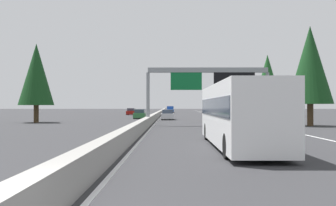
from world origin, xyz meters
TOP-DOWN VIEW (x-y plane):
  - ground_plane at (60.00, 0.00)m, footprint 320.00×320.00m
  - median_barrier at (80.00, 0.30)m, footprint 180.00×0.56m
  - shoulder_stripe_right at (70.00, -11.52)m, footprint 160.00×0.16m
  - shoulder_stripe_median at (70.00, -0.25)m, footprint 160.00×0.16m
  - sign_gantry_overhead at (33.11, -6.04)m, footprint 0.50×12.68m
  - bus_mid_center at (13.46, -5.36)m, footprint 11.50×2.55m
  - sedan_far_right at (22.96, -8.82)m, footprint 4.40×1.80m
  - sedan_far_center at (47.16, -8.91)m, footprint 4.40×1.80m
  - pickup_mid_right at (101.11, -1.93)m, footprint 5.60×2.00m
  - sedan_near_center at (48.88, -1.60)m, footprint 4.40×1.80m
  - oncoming_near at (76.34, 6.64)m, footprint 4.40×1.80m
  - oncoming_far at (53.21, 2.80)m, footprint 4.40×1.80m
  - conifer_right_near at (32.52, -16.16)m, footprint 4.46×4.46m
  - conifer_right_mid at (67.86, -21.13)m, footprint 5.32×5.32m
  - conifer_left_near at (39.75, 14.27)m, footprint 4.23×4.23m

SIDE VIEW (x-z plane):
  - ground_plane at x=60.00m, z-range 0.00..0.00m
  - shoulder_stripe_right at x=70.00m, z-range 0.00..0.01m
  - shoulder_stripe_median at x=70.00m, z-range 0.00..0.01m
  - median_barrier at x=80.00m, z-range 0.00..0.90m
  - sedan_far_right at x=22.96m, z-range -0.05..1.42m
  - sedan_far_center at x=47.16m, z-range -0.05..1.42m
  - sedan_near_center at x=48.88m, z-range -0.05..1.42m
  - oncoming_near at x=76.34m, z-range -0.05..1.42m
  - oncoming_far at x=53.21m, z-range -0.05..1.42m
  - pickup_mid_right at x=101.11m, z-range -0.02..1.84m
  - bus_mid_center at x=13.46m, z-range 0.17..3.27m
  - sign_gantry_overhead at x=33.11m, z-range 1.77..7.73m
  - conifer_left_near at x=39.75m, z-range 1.03..10.64m
  - conifer_right_near at x=32.52m, z-range 1.09..11.24m
  - conifer_right_mid at x=67.86m, z-range 1.30..13.39m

